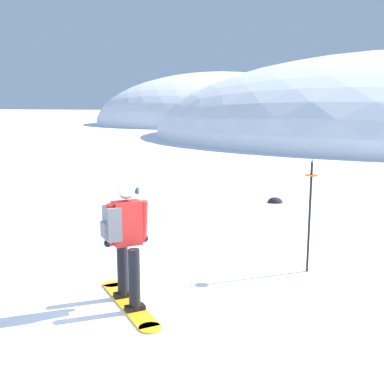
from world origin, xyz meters
name	(u,v)px	position (x,y,z in m)	size (l,w,h in m)	color
ground_plane	(125,318)	(0.00, 0.00, 0.00)	(300.00, 300.00, 0.00)	white
ridge_peak_far	(219,124)	(-10.20, 53.59, 0.00)	(30.81, 27.73, 12.65)	white
snowboarder_main	(125,239)	(-0.13, 0.38, 0.92)	(1.31, 1.45, 1.71)	orange
piste_marker_near	(310,208)	(2.17, 2.34, 1.05)	(0.20, 0.20, 1.83)	black
rock_dark	(275,202)	(1.15, 7.61, 0.00)	(0.41, 0.35, 0.29)	#282628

